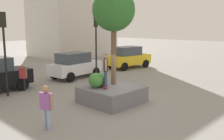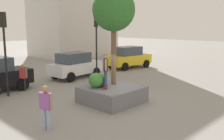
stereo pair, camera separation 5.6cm
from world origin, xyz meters
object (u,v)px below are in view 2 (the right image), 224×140
(pedestrian_crossing, at_px, (23,76))
(skateboarder, at_px, (106,68))
(planter_ledge, at_px, (112,95))
(traffic_light_median, at_px, (4,40))
(bystander_watching, at_px, (46,105))
(plaza_tree, at_px, (114,11))
(police_car, at_px, (75,65))
(traffic_light_corner, at_px, (96,36))
(taxi_cab, at_px, (129,57))
(skateboard, at_px, (106,87))

(pedestrian_crossing, bearing_deg, skateboarder, -73.68)
(planter_ledge, height_order, pedestrian_crossing, pedestrian_crossing)
(planter_ledge, height_order, traffic_light_median, traffic_light_median)
(bystander_watching, bearing_deg, traffic_light_median, 79.25)
(traffic_light_median, xyz_separation_m, bystander_watching, (-1.13, -5.93, -2.22))
(pedestrian_crossing, bearing_deg, plaza_tree, -64.50)
(police_car, height_order, traffic_light_corner, traffic_light_corner)
(planter_ledge, xyz_separation_m, traffic_light_corner, (3.67, 5.19, 2.83))
(traffic_light_median, distance_m, pedestrian_crossing, 2.66)
(police_car, relative_size, taxi_cab, 0.95)
(police_car, relative_size, bystander_watching, 2.49)
(skateboarder, height_order, police_car, skateboarder)
(traffic_light_median, xyz_separation_m, pedestrian_crossing, (1.25, 0.57, -2.28))
(skateboarder, distance_m, pedestrian_crossing, 6.00)
(skateboarder, xyz_separation_m, traffic_light_corner, (4.06, 5.10, 1.34))
(planter_ledge, relative_size, skateboard, 3.80)
(skateboard, height_order, pedestrian_crossing, pedestrian_crossing)
(planter_ledge, relative_size, bystander_watching, 1.59)
(plaza_tree, distance_m, traffic_light_corner, 5.96)
(taxi_cab, distance_m, bystander_watching, 15.64)
(taxi_cab, bearing_deg, police_car, -179.30)
(plaza_tree, height_order, skateboarder, plaza_tree)
(planter_ledge, xyz_separation_m, bystander_watching, (-4.43, -0.71, 0.60))
(planter_ledge, xyz_separation_m, taxi_cab, (9.31, 6.75, 0.64))
(plaza_tree, distance_m, police_car, 7.69)
(planter_ledge, height_order, plaza_tree, plaza_tree)
(pedestrian_crossing, bearing_deg, traffic_light_median, -155.64)
(traffic_light_median, bearing_deg, plaza_tree, -51.65)
(pedestrian_crossing, bearing_deg, bystander_watching, -110.09)
(skateboard, xyz_separation_m, traffic_light_median, (-2.92, 5.12, 2.34))
(taxi_cab, bearing_deg, skateboard, -145.53)
(traffic_light_corner, height_order, traffic_light_median, traffic_light_corner)
(plaza_tree, xyz_separation_m, bystander_watching, (-4.95, -1.09, -3.79))
(traffic_light_median, bearing_deg, police_car, 13.50)
(traffic_light_corner, distance_m, traffic_light_median, 6.97)
(plaza_tree, height_order, skateboard, plaza_tree)
(skateboard, bearing_deg, police_car, 64.39)
(police_car, bearing_deg, traffic_light_median, -166.50)
(traffic_light_corner, bearing_deg, planter_ledge, -125.27)
(skateboarder, height_order, bystander_watching, skateboarder)
(planter_ledge, bearing_deg, police_car, 67.48)
(traffic_light_corner, relative_size, traffic_light_median, 1.00)
(bystander_watching, bearing_deg, taxi_cab, 28.51)
(skateboard, relative_size, bystander_watching, 0.42)
(plaza_tree, distance_m, traffic_light_median, 6.36)
(police_car, distance_m, pedestrian_crossing, 4.90)
(plaza_tree, xyz_separation_m, pedestrian_crossing, (-2.58, 5.40, -3.85))
(planter_ledge, distance_m, skateboard, 0.63)
(plaza_tree, bearing_deg, skateboarder, -162.49)
(plaza_tree, distance_m, bystander_watching, 6.33)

